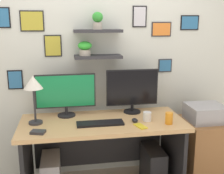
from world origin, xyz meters
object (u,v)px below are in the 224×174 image
object	(u,v)px
computer_mouse	(135,120)
coffee_mug	(147,116)
monitor_right	(132,90)
water_cup	(169,118)
keyboard	(100,123)
printer	(206,113)
desk_lamp	(33,86)
drawer_cabinet	(203,150)
scissors_tray	(38,132)
computer_tower_right	(153,166)
cell_phone	(141,126)
desk	(102,139)
monitor_left	(66,93)

from	to	relation	value
computer_mouse	coffee_mug	world-z (taller)	coffee_mug
monitor_right	water_cup	bearing A→B (deg)	-56.86
monitor_right	keyboard	world-z (taller)	monitor_right
printer	desk_lamp	bearing A→B (deg)	-179.96
monitor_right	water_cup	size ratio (longest dim) A/B	4.95
coffee_mug	drawer_cabinet	world-z (taller)	coffee_mug
monitor_right	computer_mouse	distance (m)	0.37
desk_lamp	printer	distance (m)	1.77
scissors_tray	drawer_cabinet	xyz separation A→B (m)	(1.69, 0.25, -0.43)
monitor_right	drawer_cabinet	distance (m)	1.02
monitor_right	drawer_cabinet	world-z (taller)	monitor_right
drawer_cabinet	computer_tower_right	distance (m)	0.58
computer_mouse	printer	distance (m)	0.80
monitor_right	printer	xyz separation A→B (m)	(0.75, -0.18, -0.24)
coffee_mug	water_cup	bearing A→B (deg)	-31.44
monitor_right	computer_mouse	xyz separation A→B (m)	(-0.04, -0.29, -0.23)
computer_tower_right	cell_phone	bearing A→B (deg)	-131.43
keyboard	computer_mouse	bearing A→B (deg)	2.50
desk_lamp	scissors_tray	world-z (taller)	desk_lamp
desk	coffee_mug	world-z (taller)	coffee_mug
water_cup	cell_phone	bearing A→B (deg)	-174.24
desk	keyboard	bearing A→B (deg)	-104.41
coffee_mug	drawer_cabinet	distance (m)	0.82
printer	drawer_cabinet	bearing A→B (deg)	90.00
desk	keyboard	world-z (taller)	keyboard
scissors_tray	computer_mouse	bearing A→B (deg)	8.88
desk	monitor_right	xyz separation A→B (m)	(0.34, 0.16, 0.46)
scissors_tray	printer	bearing A→B (deg)	8.45
cell_phone	monitor_right	bearing A→B (deg)	69.24
monitor_left	cell_phone	world-z (taller)	monitor_left
scissors_tray	computer_tower_right	world-z (taller)	scissors_tray
drawer_cabinet	computer_mouse	bearing A→B (deg)	-172.04
keyboard	desk_lamp	distance (m)	0.70
monitor_left	scissors_tray	bearing A→B (deg)	-120.15
cell_phone	scissors_tray	bearing A→B (deg)	162.34
desk	printer	world-z (taller)	printer
monitor_right	computer_tower_right	xyz separation A→B (m)	(0.19, -0.19, -0.79)
keyboard	scissors_tray	distance (m)	0.57
keyboard	scissors_tray	xyz separation A→B (m)	(-0.56, -0.13, 0.00)
monitor_left	cell_phone	bearing A→B (deg)	-32.71
desk	monitor_right	world-z (taller)	monitor_right
computer_tower_right	desk_lamp	bearing A→B (deg)	179.75
desk_lamp	printer	size ratio (longest dim) A/B	1.21
computer_mouse	drawer_cabinet	size ratio (longest dim) A/B	0.13
monitor_left	water_cup	distance (m)	1.04
keyboard	cell_phone	world-z (taller)	keyboard
computer_mouse	scissors_tray	xyz separation A→B (m)	(-0.90, -0.14, -0.00)
computer_mouse	coffee_mug	bearing A→B (deg)	0.18
scissors_tray	coffee_mug	bearing A→B (deg)	7.85
drawer_cabinet	printer	xyz separation A→B (m)	(0.00, -0.00, 0.42)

